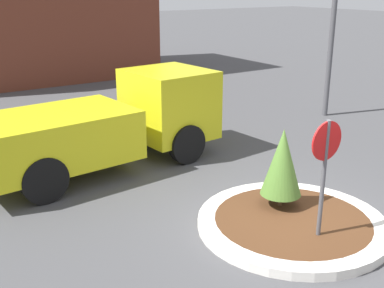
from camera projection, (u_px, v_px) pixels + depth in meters
ground_plane at (291, 227)px, 8.36m from camera, size 120.00×120.00×0.00m
traffic_island at (292, 223)px, 8.33m from camera, size 3.27×3.27×0.16m
stop_sign at (325, 161)px, 7.39m from camera, size 0.62×0.07×2.09m
island_shrub at (282, 162)px, 8.55m from camera, size 0.74×0.74×1.46m
utility_truck at (108, 123)px, 10.80m from camera, size 5.72×2.46×2.05m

